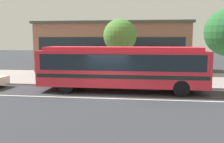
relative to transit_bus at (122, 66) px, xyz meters
name	(u,v)px	position (x,y,z in m)	size (l,w,h in m)	color
ground_plane	(108,95)	(-0.77, -1.33, -1.71)	(120.00, 120.00, 0.00)	#34373D
sidewalk_slab	(119,78)	(-0.77, 5.35, -1.65)	(60.00, 8.00, 0.12)	#A19695
lane_stripe_center	(106,98)	(-0.77, -2.13, -1.71)	(56.00, 0.16, 0.01)	silver
transit_bus	(122,66)	(0.00, 0.00, 0.00)	(10.89, 2.52, 2.95)	red
pedestrian_waiting_near_sign	(84,71)	(-3.00, 1.93, -0.63)	(0.46, 0.46, 1.64)	#706D4F
bus_stop_sign	(174,65)	(3.53, 1.89, -0.10)	(0.09, 0.44, 2.33)	gray
street_tree_near_stop	(120,36)	(-0.57, 4.42, 1.98)	(2.75, 2.75, 4.98)	brown
station_building	(114,47)	(-1.89, 10.95, 0.90)	(15.75, 6.88, 5.20)	#956250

